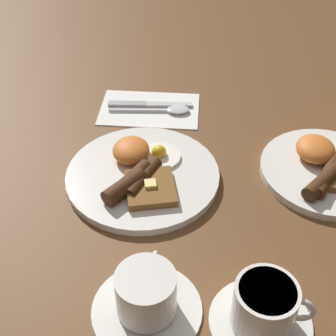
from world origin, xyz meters
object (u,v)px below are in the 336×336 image
breakfast_plate_near (141,173)px  spoon (170,110)px  breakfast_plate_far (328,168)px  teacup_near (146,297)px  teacup_far (264,309)px  knife (145,104)px

breakfast_plate_near → spoon: (-0.22, 0.04, -0.01)m
breakfast_plate_far → spoon: (-0.18, -0.31, -0.01)m
teacup_near → spoon: 0.50m
breakfast_plate_near → teacup_near: size_ratio=1.81×
teacup_far → spoon: size_ratio=0.79×
breakfast_plate_near → breakfast_plate_far: 0.35m
knife → spoon: (0.02, 0.06, 0.00)m
breakfast_plate_near → spoon: bearing=170.1°
breakfast_plate_far → knife: (-0.21, -0.36, -0.01)m
teacup_near → spoon: teacup_near is taller
teacup_near → spoon: (-0.50, 0.00, -0.02)m
breakfast_plate_near → spoon: breakfast_plate_near is taller
teacup_near → breakfast_plate_far: bearing=135.3°
breakfast_plate_near → spoon: 0.22m
breakfast_plate_near → knife: (-0.24, -0.02, -0.01)m
spoon → breakfast_plate_near: bearing=-102.8°
teacup_far → spoon: teacup_far is taller
breakfast_plate_near → breakfast_plate_far: (-0.04, 0.35, 0.00)m
teacup_far → spoon: (-0.51, -0.16, -0.03)m
breakfast_plate_near → knife: size_ratio=1.50×
breakfast_plate_near → teacup_far: 0.35m
breakfast_plate_far → teacup_far: 0.35m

